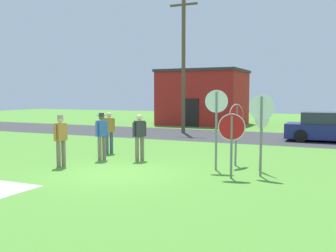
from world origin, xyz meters
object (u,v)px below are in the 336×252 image
object	(u,v)px
stop_sign_leaning_left	(232,134)
stop_sign_low_front	(216,116)
stop_sign_tallest	(236,124)
parked_car_on_street	(329,128)
person_with_sunhat	(109,130)
utility_pole	(183,62)
stop_sign_far_back	(262,123)
stop_sign_rear_left	(261,120)
person_in_dark_shirt	(140,135)
person_in_blue	(61,137)
person_on_left	(102,133)

from	to	relation	value
stop_sign_leaning_left	stop_sign_low_front	distance (m)	1.32
stop_sign_tallest	parked_car_on_street	bearing A→B (deg)	72.68
stop_sign_tallest	stop_sign_low_front	world-z (taller)	stop_sign_low_front
person_with_sunhat	stop_sign_leaning_left	bearing A→B (deg)	-23.26
utility_pole	parked_car_on_street	distance (m)	9.43
stop_sign_leaning_left	stop_sign_far_back	world-z (taller)	stop_sign_far_back
stop_sign_rear_left	person_in_dark_shirt	size ratio (longest dim) A/B	1.43
person_in_blue	person_in_dark_shirt	xyz separation A→B (m)	(1.81, 2.13, -0.03)
stop_sign_leaning_left	person_in_blue	size ratio (longest dim) A/B	1.07
person_with_sunhat	person_on_left	bearing A→B (deg)	-66.22
parked_car_on_street	person_with_sunhat	size ratio (longest dim) A/B	2.55
person_in_blue	parked_car_on_street	bearing A→B (deg)	54.65
person_with_sunhat	person_in_dark_shirt	distance (m)	2.18
stop_sign_far_back	parked_car_on_street	bearing A→B (deg)	79.65
person_on_left	person_in_blue	size ratio (longest dim) A/B	1.00
stop_sign_leaning_left	stop_sign_tallest	world-z (taller)	stop_sign_tallest
person_in_blue	person_in_dark_shirt	distance (m)	2.80
stop_sign_rear_left	person_in_dark_shirt	xyz separation A→B (m)	(-4.53, 0.90, -0.70)
stop_sign_rear_left	parked_car_on_street	bearing A→B (deg)	81.16
stop_sign_tallest	stop_sign_far_back	world-z (taller)	stop_sign_far_back
stop_sign_far_back	stop_sign_leaning_left	bearing A→B (deg)	-113.55
person_with_sunhat	person_in_blue	bearing A→B (deg)	-87.29
utility_pole	stop_sign_leaning_left	xyz separation A→B (m)	(6.28, -11.80, -3.19)
stop_sign_low_front	stop_sign_far_back	xyz separation A→B (m)	(1.35, 0.38, -0.21)
stop_sign_far_back	stop_sign_rear_left	xyz separation A→B (m)	(0.13, -0.76, 0.13)
utility_pole	person_in_blue	bearing A→B (deg)	-86.94
stop_sign_far_back	stop_sign_rear_left	distance (m)	0.78
utility_pole	stop_sign_tallest	world-z (taller)	utility_pole
stop_sign_leaning_left	person_with_sunhat	distance (m)	6.28
person_on_left	person_in_blue	distance (m)	1.74
stop_sign_tallest	stop_sign_rear_left	bearing A→B (deg)	-51.95
stop_sign_rear_left	person_with_sunhat	bearing A→B (deg)	163.86
stop_sign_far_back	person_in_dark_shirt	size ratio (longest dim) A/B	1.31
stop_sign_rear_left	person_with_sunhat	distance (m)	6.79
stop_sign_low_front	stop_sign_rear_left	distance (m)	1.53
person_in_blue	person_on_left	bearing A→B (deg)	73.80
parked_car_on_street	person_with_sunhat	bearing A→B (deg)	-135.11
stop_sign_low_front	stop_sign_rear_left	bearing A→B (deg)	-14.21
utility_pole	stop_sign_rear_left	world-z (taller)	utility_pole
person_on_left	stop_sign_leaning_left	bearing A→B (deg)	-11.47
stop_sign_rear_left	person_on_left	bearing A→B (deg)	175.69
person_in_blue	person_in_dark_shirt	world-z (taller)	person_in_blue
stop_sign_tallest	person_with_sunhat	distance (m)	5.42
stop_sign_leaning_left	person_in_dark_shirt	size ratio (longest dim) A/B	1.11
parked_car_on_street	stop_sign_rear_left	size ratio (longest dim) A/B	1.79
stop_sign_low_front	person_in_dark_shirt	distance (m)	3.19
person_in_blue	stop_sign_low_front	bearing A→B (deg)	18.29
person_with_sunhat	person_in_blue	distance (m)	3.11
stop_sign_tallest	person_in_dark_shirt	distance (m)	3.50
stop_sign_low_front	person_in_blue	distance (m)	5.17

